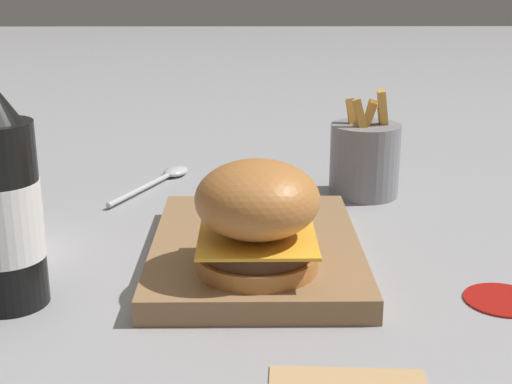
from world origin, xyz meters
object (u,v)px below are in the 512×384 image
(serving_board, at_px, (256,250))
(fries_basket, at_px, (365,158))
(ketchup_bottle, at_px, (1,208))
(burger, at_px, (257,216))
(spoon, at_px, (166,176))

(serving_board, bearing_deg, fries_basket, -33.39)
(serving_board, distance_m, ketchup_bottle, 0.25)
(burger, distance_m, ketchup_bottle, 0.22)
(serving_board, height_order, spoon, serving_board)
(ketchup_bottle, xyz_separation_m, fries_basket, (0.31, -0.36, -0.04))
(fries_basket, xyz_separation_m, spoon, (0.07, 0.27, -0.04))
(serving_board, xyz_separation_m, burger, (-0.07, -0.00, 0.06))
(ketchup_bottle, relative_size, spoon, 1.12)
(ketchup_bottle, bearing_deg, serving_board, -66.75)
(serving_board, bearing_deg, ketchup_bottle, 113.25)
(serving_board, xyz_separation_m, fries_basket, (0.22, -0.14, 0.04))
(serving_board, bearing_deg, spoon, 23.30)
(ketchup_bottle, distance_m, fries_basket, 0.48)
(burger, relative_size, spoon, 0.62)
(spoon, bearing_deg, fries_basket, -80.32)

